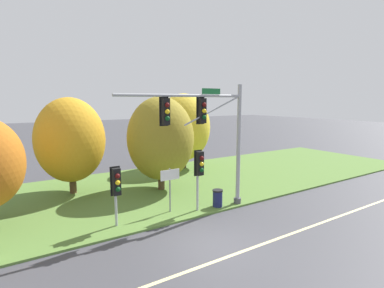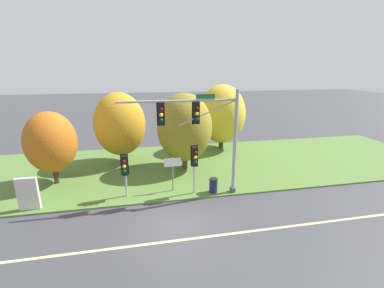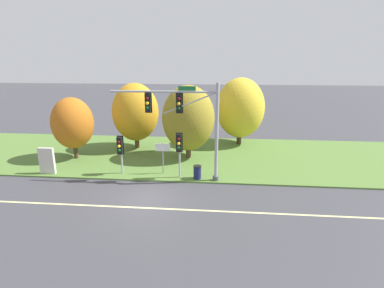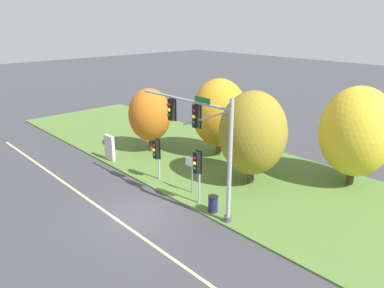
{
  "view_description": "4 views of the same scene",
  "coord_description": "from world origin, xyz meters",
  "px_view_note": "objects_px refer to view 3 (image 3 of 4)",
  "views": [
    {
      "loc": [
        -6.87,
        -9.25,
        5.8
      ],
      "look_at": [
        1.45,
        3.61,
        3.56
      ],
      "focal_mm": 28.0,
      "sensor_mm": 36.0,
      "label": 1
    },
    {
      "loc": [
        -1.51,
        -11.41,
        7.73
      ],
      "look_at": [
        1.39,
        3.26,
        3.36
      ],
      "focal_mm": 24.0,
      "sensor_mm": 36.0,
      "label": 2
    },
    {
      "loc": [
        4.13,
        -16.0,
        8.09
      ],
      "look_at": [
        2.39,
        3.08,
        2.56
      ],
      "focal_mm": 28.0,
      "sensor_mm": 36.0,
      "label": 3
    },
    {
      "loc": [
        15.43,
        -10.12,
        10.15
      ],
      "look_at": [
        0.57,
        3.52,
        3.36
      ],
      "focal_mm": 35.0,
      "sensor_mm": 36.0,
      "label": 4
    }
  ],
  "objects_px": {
    "pedestrian_signal_near_kerb": "(120,147)",
    "tree_nearest_road": "(73,123)",
    "traffic_signal_mast": "(187,116)",
    "route_sign_post": "(163,152)",
    "tree_left_of_mast": "(135,112)",
    "tree_mid_verge": "(240,108)",
    "info_kiosk": "(47,161)",
    "pedestrian_signal_further_along": "(179,146)",
    "tree_behind_signpost": "(188,118)",
    "trash_bin": "(197,172)"
  },
  "relations": [
    {
      "from": "pedestrian_signal_near_kerb",
      "to": "tree_nearest_road",
      "type": "relative_size",
      "value": 0.56
    },
    {
      "from": "traffic_signal_mast",
      "to": "route_sign_post",
      "type": "bearing_deg",
      "value": 153.09
    },
    {
      "from": "tree_nearest_road",
      "to": "tree_left_of_mast",
      "type": "bearing_deg",
      "value": 37.97
    },
    {
      "from": "route_sign_post",
      "to": "tree_mid_verge",
      "type": "relative_size",
      "value": 0.36
    },
    {
      "from": "tree_left_of_mast",
      "to": "tree_mid_verge",
      "type": "xyz_separation_m",
      "value": [
        9.41,
        2.28,
        0.15
      ]
    },
    {
      "from": "tree_mid_verge",
      "to": "info_kiosk",
      "type": "height_order",
      "value": "tree_mid_verge"
    },
    {
      "from": "tree_mid_verge",
      "to": "info_kiosk",
      "type": "distance_m",
      "value": 16.95
    },
    {
      "from": "pedestrian_signal_near_kerb",
      "to": "tree_left_of_mast",
      "type": "height_order",
      "value": "tree_left_of_mast"
    },
    {
      "from": "route_sign_post",
      "to": "traffic_signal_mast",
      "type": "bearing_deg",
      "value": -26.91
    },
    {
      "from": "tree_mid_verge",
      "to": "tree_nearest_road",
      "type": "bearing_deg",
      "value": -157.72
    },
    {
      "from": "pedestrian_signal_near_kerb",
      "to": "info_kiosk",
      "type": "height_order",
      "value": "pedestrian_signal_near_kerb"
    },
    {
      "from": "pedestrian_signal_further_along",
      "to": "tree_mid_verge",
      "type": "relative_size",
      "value": 0.51
    },
    {
      "from": "route_sign_post",
      "to": "tree_left_of_mast",
      "type": "relative_size",
      "value": 0.38
    },
    {
      "from": "route_sign_post",
      "to": "tree_behind_signpost",
      "type": "distance_m",
      "value": 4.41
    },
    {
      "from": "pedestrian_signal_further_along",
      "to": "tree_left_of_mast",
      "type": "bearing_deg",
      "value": 125.25
    },
    {
      "from": "tree_left_of_mast",
      "to": "info_kiosk",
      "type": "xyz_separation_m",
      "value": [
        -4.68,
        -6.79,
        -2.37
      ]
    },
    {
      "from": "traffic_signal_mast",
      "to": "trash_bin",
      "type": "height_order",
      "value": "traffic_signal_mast"
    },
    {
      "from": "tree_nearest_road",
      "to": "tree_mid_verge",
      "type": "bearing_deg",
      "value": 22.28
    },
    {
      "from": "traffic_signal_mast",
      "to": "info_kiosk",
      "type": "xyz_separation_m",
      "value": [
        -10.05,
        0.19,
        -3.41
      ]
    },
    {
      "from": "traffic_signal_mast",
      "to": "tree_behind_signpost",
      "type": "bearing_deg",
      "value": 94.67
    },
    {
      "from": "tree_nearest_road",
      "to": "tree_left_of_mast",
      "type": "relative_size",
      "value": 0.85
    },
    {
      "from": "tree_behind_signpost",
      "to": "tree_nearest_road",
      "type": "bearing_deg",
      "value": -173.37
    },
    {
      "from": "route_sign_post",
      "to": "pedestrian_signal_near_kerb",
      "type": "bearing_deg",
      "value": -172.5
    },
    {
      "from": "tree_mid_verge",
      "to": "info_kiosk",
      "type": "relative_size",
      "value": 3.31
    },
    {
      "from": "tree_nearest_road",
      "to": "tree_left_of_mast",
      "type": "distance_m",
      "value": 5.42
    },
    {
      "from": "route_sign_post",
      "to": "tree_behind_signpost",
      "type": "bearing_deg",
      "value": 69.35
    },
    {
      "from": "tree_left_of_mast",
      "to": "tree_behind_signpost",
      "type": "xyz_separation_m",
      "value": [
        4.98,
        -2.25,
        -0.01
      ]
    },
    {
      "from": "tree_nearest_road",
      "to": "trash_bin",
      "type": "bearing_deg",
      "value": -18.57
    },
    {
      "from": "pedestrian_signal_near_kerb",
      "to": "tree_behind_signpost",
      "type": "height_order",
      "value": "tree_behind_signpost"
    },
    {
      "from": "trash_bin",
      "to": "tree_behind_signpost",
      "type": "bearing_deg",
      "value": 103.37
    },
    {
      "from": "traffic_signal_mast",
      "to": "route_sign_post",
      "type": "distance_m",
      "value": 3.44
    },
    {
      "from": "route_sign_post",
      "to": "tree_mid_verge",
      "type": "distance_m",
      "value": 10.36
    },
    {
      "from": "pedestrian_signal_further_along",
      "to": "tree_nearest_road",
      "type": "relative_size",
      "value": 0.64
    },
    {
      "from": "pedestrian_signal_near_kerb",
      "to": "route_sign_post",
      "type": "bearing_deg",
      "value": 7.5
    },
    {
      "from": "pedestrian_signal_near_kerb",
      "to": "tree_left_of_mast",
      "type": "xyz_separation_m",
      "value": [
        -0.62,
        6.44,
        1.34
      ]
    },
    {
      "from": "pedestrian_signal_further_along",
      "to": "info_kiosk",
      "type": "height_order",
      "value": "pedestrian_signal_further_along"
    },
    {
      "from": "route_sign_post",
      "to": "pedestrian_signal_further_along",
      "type": "bearing_deg",
      "value": -31.27
    },
    {
      "from": "route_sign_post",
      "to": "trash_bin",
      "type": "height_order",
      "value": "route_sign_post"
    },
    {
      "from": "tree_mid_verge",
      "to": "trash_bin",
      "type": "height_order",
      "value": "tree_mid_verge"
    },
    {
      "from": "tree_left_of_mast",
      "to": "info_kiosk",
      "type": "relative_size",
      "value": 3.1
    },
    {
      "from": "pedestrian_signal_further_along",
      "to": "route_sign_post",
      "type": "distance_m",
      "value": 1.68
    },
    {
      "from": "tree_nearest_road",
      "to": "info_kiosk",
      "type": "bearing_deg",
      "value": -96.97
    },
    {
      "from": "pedestrian_signal_further_along",
      "to": "info_kiosk",
      "type": "relative_size",
      "value": 1.69
    },
    {
      "from": "tree_mid_verge",
      "to": "pedestrian_signal_near_kerb",
      "type": "bearing_deg",
      "value": -135.27
    },
    {
      "from": "pedestrian_signal_near_kerb",
      "to": "info_kiosk",
      "type": "distance_m",
      "value": 5.41
    },
    {
      "from": "traffic_signal_mast",
      "to": "tree_left_of_mast",
      "type": "bearing_deg",
      "value": 127.57
    },
    {
      "from": "pedestrian_signal_near_kerb",
      "to": "tree_left_of_mast",
      "type": "distance_m",
      "value": 6.6
    },
    {
      "from": "pedestrian_signal_further_along",
      "to": "info_kiosk",
      "type": "xyz_separation_m",
      "value": [
        -9.51,
        0.04,
        -1.39
      ]
    },
    {
      "from": "pedestrian_signal_further_along",
      "to": "tree_left_of_mast",
      "type": "xyz_separation_m",
      "value": [
        -4.83,
        6.83,
        0.98
      ]
    },
    {
      "from": "info_kiosk",
      "to": "trash_bin",
      "type": "height_order",
      "value": "info_kiosk"
    }
  ]
}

